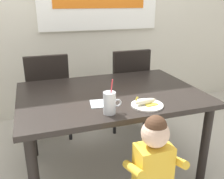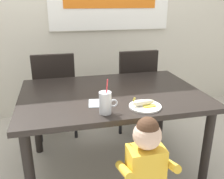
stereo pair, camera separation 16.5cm
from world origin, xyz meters
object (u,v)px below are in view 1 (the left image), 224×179
object	(u,v)px
dining_chair_left	(48,92)
milk_cup	(110,104)
dining_chair_right	(127,85)
dining_table	(110,102)
snack_plate	(147,105)
peeled_banana	(146,102)
paper_napkin	(101,103)
toddler_standing	(153,162)

from	to	relation	value
dining_chair_left	milk_cup	size ratio (longest dim) A/B	3.86
milk_cup	dining_chair_right	bearing A→B (deg)	62.24
dining_table	dining_chair_right	xyz separation A→B (m)	(0.43, 0.69, -0.11)
milk_cup	snack_plate	bearing A→B (deg)	6.02
peeled_banana	paper_napkin	distance (m)	0.33
snack_plate	paper_napkin	xyz separation A→B (m)	(-0.30, 0.14, -0.00)
dining_chair_left	snack_plate	xyz separation A→B (m)	(0.62, -1.07, 0.21)
peeled_banana	paper_napkin	world-z (taller)	peeled_banana
toddler_standing	milk_cup	bearing A→B (deg)	120.78
snack_plate	peeled_banana	bearing A→B (deg)	136.64
dining_table	dining_chair_right	bearing A→B (deg)	57.90
dining_chair_left	dining_chair_right	distance (m)	0.89
milk_cup	paper_napkin	world-z (taller)	milk_cup
toddler_standing	paper_napkin	distance (m)	0.56
dining_table	peeled_banana	bearing A→B (deg)	-66.12
dining_chair_right	toddler_standing	size ratio (longest dim) A/B	1.15
toddler_standing	snack_plate	distance (m)	0.42
dining_chair_left	toddler_standing	xyz separation A→B (m)	(0.51, -1.41, -0.02)
snack_plate	peeled_banana	world-z (taller)	peeled_banana
milk_cup	paper_napkin	distance (m)	0.19
milk_cup	peeled_banana	size ratio (longest dim) A/B	1.43
snack_plate	paper_napkin	bearing A→B (deg)	154.68
toddler_standing	paper_napkin	world-z (taller)	toddler_standing
peeled_banana	paper_napkin	size ratio (longest dim) A/B	1.16
toddler_standing	snack_plate	world-z (taller)	toddler_standing
dining_table	dining_chair_left	bearing A→B (deg)	122.39
dining_table	paper_napkin	bearing A→B (deg)	-124.56
dining_table	paper_napkin	xyz separation A→B (m)	(-0.14, -0.21, 0.09)
dining_chair_right	peeled_banana	distance (m)	1.10
snack_plate	dining_chair_right	bearing A→B (deg)	75.40
paper_napkin	dining_table	bearing A→B (deg)	55.44
peeled_banana	dining_table	bearing A→B (deg)	113.88
dining_table	dining_chair_left	xyz separation A→B (m)	(-0.46, 0.72, -0.11)
paper_napkin	snack_plate	bearing A→B (deg)	-25.32
dining_chair_left	paper_napkin	xyz separation A→B (m)	(0.31, -0.93, 0.21)
dining_chair_right	snack_plate	bearing A→B (deg)	75.40
dining_chair_right	dining_table	bearing A→B (deg)	57.90
snack_plate	paper_napkin	size ratio (longest dim) A/B	1.53
milk_cup	snack_plate	xyz separation A→B (m)	(0.29, 0.03, -0.06)
dining_chair_left	dining_chair_right	size ratio (longest dim) A/B	1.00
paper_napkin	dining_chair_left	bearing A→B (deg)	108.62
dining_chair_left	milk_cup	bearing A→B (deg)	106.37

